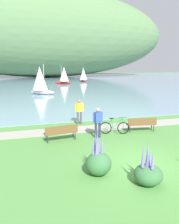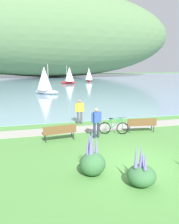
# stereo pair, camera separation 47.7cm
# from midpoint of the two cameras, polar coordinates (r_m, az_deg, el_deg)

# --- Properties ---
(ground_plane) EXTENTS (200.00, 200.00, 0.00)m
(ground_plane) POSITION_cam_midpoint_polar(r_m,az_deg,el_deg) (9.84, 13.36, -12.75)
(ground_plane) COLOR #518E42
(bay_water) EXTENTS (180.00, 80.00, 0.04)m
(bay_water) POSITION_cam_midpoint_polar(r_m,az_deg,el_deg) (55.78, -10.38, 7.51)
(bay_water) COLOR #7A99B2
(bay_water) RESTS_ON ground
(distant_hillside) EXTENTS (80.57, 28.00, 27.27)m
(distant_hillside) POSITION_cam_midpoint_polar(r_m,az_deg,el_deg) (77.12, -9.16, 18.87)
(distant_hillside) COLOR #567A4C
(distant_hillside) RESTS_ON bay_water
(shoreline_path) EXTENTS (60.00, 1.50, 0.01)m
(shoreline_path) POSITION_cam_midpoint_polar(r_m,az_deg,el_deg) (14.77, 2.97, -4.03)
(shoreline_path) COLOR #A39E93
(shoreline_path) RESTS_ON ground
(park_bench_near_camera) EXTENTS (1.85, 0.70, 0.88)m
(park_bench_near_camera) POSITION_cam_midpoint_polar(r_m,az_deg,el_deg) (12.29, -6.45, -4.87)
(park_bench_near_camera) COLOR brown
(park_bench_near_camera) RESTS_ON ground
(park_bench_further_along) EXTENTS (1.85, 0.72, 0.88)m
(park_bench_further_along) POSITION_cam_midpoint_polar(r_m,az_deg,el_deg) (14.17, 13.86, -2.90)
(park_bench_further_along) COLOR brown
(park_bench_further_along) RESTS_ON ground
(bicycle_leaning_near_bench) EXTENTS (1.70, 0.60, 1.01)m
(bicycle_leaning_near_bench) POSITION_cam_midpoint_polar(r_m,az_deg,el_deg) (13.51, 7.12, -3.90)
(bicycle_leaning_near_bench) COLOR black
(bicycle_leaning_near_bench) RESTS_ON ground
(person_at_shoreline) EXTENTS (0.61, 0.26, 1.71)m
(person_at_shoreline) POSITION_cam_midpoint_polar(r_m,az_deg,el_deg) (15.50, -1.59, 0.44)
(person_at_shoreline) COLOR #4C4C51
(person_at_shoreline) RESTS_ON ground
(person_on_the_grass) EXTENTS (0.60, 0.30, 1.71)m
(person_on_the_grass) POSITION_cam_midpoint_polar(r_m,az_deg,el_deg) (12.60, 2.84, -2.24)
(person_on_the_grass) COLOR #282D47
(person_on_the_grass) RESTS_ON ground
(echium_bush_beside_closest) EXTENTS (0.98, 0.98, 1.52)m
(echium_bush_beside_closest) POSITION_cam_midpoint_polar(r_m,az_deg,el_deg) (8.19, 14.63, -14.94)
(echium_bush_beside_closest) COLOR #386B3D
(echium_bush_beside_closest) RESTS_ON ground
(echium_bush_mid_cluster) EXTENTS (0.96, 0.96, 1.73)m
(echium_bush_mid_cluster) POSITION_cam_midpoint_polar(r_m,az_deg,el_deg) (8.60, 2.40, -12.58)
(echium_bush_mid_cluster) COLOR #386B3D
(echium_bush_mid_cluster) RESTS_ON ground
(sailboat_nearest_to_shore) EXTENTS (3.40, 2.42, 3.85)m
(sailboat_nearest_to_shore) POSITION_cam_midpoint_polar(r_m,az_deg,el_deg) (48.33, -4.85, 9.20)
(sailboat_nearest_to_shore) COLOR #B22323
(sailboat_nearest_to_shore) RESTS_ON bay_water
(sailboat_mid_bay) EXTENTS (1.91, 3.02, 3.47)m
(sailboat_mid_bay) POSITION_cam_midpoint_polar(r_m,az_deg,el_deg) (54.32, 0.10, 9.34)
(sailboat_mid_bay) COLOR #B22323
(sailboat_mid_bay) RESTS_ON bay_water
(sailboat_toward_hillside) EXTENTS (3.43, 2.99, 4.09)m
(sailboat_toward_hillside) POSITION_cam_midpoint_polar(r_m,az_deg,el_deg) (31.94, -10.81, 7.90)
(sailboat_toward_hillside) COLOR white
(sailboat_toward_hillside) RESTS_ON bay_water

